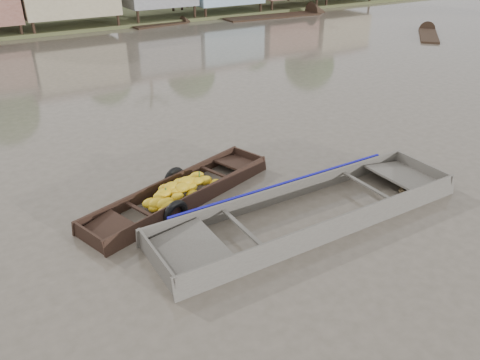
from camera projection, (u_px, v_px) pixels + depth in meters
ground at (273, 218)px, 11.72m from camera, size 120.00×120.00×0.00m
banana_boat at (179, 194)px, 12.43m from camera, size 5.90×3.02×0.81m
viewer_boat at (310, 214)px, 11.70m from camera, size 8.34×2.31×0.67m
distant_boats at (158, 35)px, 32.93m from camera, size 46.41×16.47×0.35m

